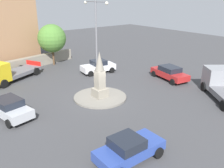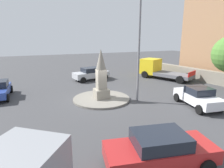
{
  "view_description": "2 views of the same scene",
  "coord_description": "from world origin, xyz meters",
  "px_view_note": "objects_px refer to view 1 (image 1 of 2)",
  "views": [
    {
      "loc": [
        -15.86,
        11.2,
        8.46
      ],
      "look_at": [
        -0.94,
        -0.58,
        1.43
      ],
      "focal_mm": 38.82,
      "sensor_mm": 36.0,
      "label": 1
    },
    {
      "loc": [
        -4.82,
        -14.11,
        5.09
      ],
      "look_at": [
        0.6,
        -0.79,
        1.44
      ],
      "focal_mm": 30.87,
      "sensor_mm": 36.0,
      "label": 2
    }
  ],
  "objects_px": {
    "car_red_near_island": "(170,73)",
    "car_silver_far_side": "(9,108)",
    "monument": "(100,77)",
    "truck_grey_approaching": "(222,84)",
    "car_white_parked_right": "(98,66)",
    "tree_near_wall": "(52,38)",
    "truck_yellow_passing": "(4,73)",
    "streetlamp": "(96,34)",
    "car_blue_waiting": "(129,149)"
  },
  "relations": [
    {
      "from": "car_red_near_island",
      "to": "car_silver_far_side",
      "type": "distance_m",
      "value": 15.96
    },
    {
      "from": "monument",
      "to": "truck_grey_approaching",
      "type": "xyz_separation_m",
      "value": [
        -6.25,
        -8.69,
        -0.81
      ]
    },
    {
      "from": "car_white_parked_right",
      "to": "truck_grey_approaching",
      "type": "xyz_separation_m",
      "value": [
        -12.3,
        -4.61,
        0.35
      ]
    },
    {
      "from": "car_white_parked_right",
      "to": "tree_near_wall",
      "type": "height_order",
      "value": "tree_near_wall"
    },
    {
      "from": "car_silver_far_side",
      "to": "truck_yellow_passing",
      "type": "distance_m",
      "value": 8.16
    },
    {
      "from": "monument",
      "to": "tree_near_wall",
      "type": "bearing_deg",
      "value": -7.23
    },
    {
      "from": "monument",
      "to": "truck_yellow_passing",
      "type": "relative_size",
      "value": 0.61
    },
    {
      "from": "streetlamp",
      "to": "truck_yellow_passing",
      "type": "height_order",
      "value": "streetlamp"
    },
    {
      "from": "monument",
      "to": "streetlamp",
      "type": "distance_m",
      "value": 4.28
    },
    {
      "from": "car_silver_far_side",
      "to": "car_blue_waiting",
      "type": "height_order",
      "value": "car_silver_far_side"
    },
    {
      "from": "car_red_near_island",
      "to": "car_blue_waiting",
      "type": "height_order",
      "value": "car_red_near_island"
    },
    {
      "from": "car_white_parked_right",
      "to": "tree_near_wall",
      "type": "distance_m",
      "value": 7.26
    },
    {
      "from": "tree_near_wall",
      "to": "streetlamp",
      "type": "bearing_deg",
      "value": 179.38
    },
    {
      "from": "tree_near_wall",
      "to": "car_blue_waiting",
      "type": "bearing_deg",
      "value": 165.36
    },
    {
      "from": "car_white_parked_right",
      "to": "car_blue_waiting",
      "type": "height_order",
      "value": "car_white_parked_right"
    },
    {
      "from": "truck_grey_approaching",
      "to": "truck_yellow_passing",
      "type": "height_order",
      "value": "truck_grey_approaching"
    },
    {
      "from": "car_blue_waiting",
      "to": "truck_grey_approaching",
      "type": "relative_size",
      "value": 0.67
    },
    {
      "from": "monument",
      "to": "car_silver_far_side",
      "type": "relative_size",
      "value": 0.91
    },
    {
      "from": "streetlamp",
      "to": "car_blue_waiting",
      "type": "bearing_deg",
      "value": 153.44
    },
    {
      "from": "streetlamp",
      "to": "car_silver_far_side",
      "type": "relative_size",
      "value": 1.94
    },
    {
      "from": "car_silver_far_side",
      "to": "car_blue_waiting",
      "type": "distance_m",
      "value": 9.74
    },
    {
      "from": "car_silver_far_side",
      "to": "car_red_near_island",
      "type": "bearing_deg",
      "value": -96.45
    },
    {
      "from": "monument",
      "to": "truck_yellow_passing",
      "type": "distance_m",
      "value": 10.61
    },
    {
      "from": "tree_near_wall",
      "to": "car_red_near_island",
      "type": "bearing_deg",
      "value": -151.32
    },
    {
      "from": "monument",
      "to": "car_red_near_island",
      "type": "height_order",
      "value": "monument"
    },
    {
      "from": "streetlamp",
      "to": "car_blue_waiting",
      "type": "height_order",
      "value": "streetlamp"
    },
    {
      "from": "streetlamp",
      "to": "tree_near_wall",
      "type": "distance_m",
      "value": 9.98
    },
    {
      "from": "streetlamp",
      "to": "tree_near_wall",
      "type": "bearing_deg",
      "value": -0.62
    },
    {
      "from": "truck_grey_approaching",
      "to": "streetlamp",
      "type": "bearing_deg",
      "value": 39.6
    },
    {
      "from": "car_blue_waiting",
      "to": "truck_yellow_passing",
      "type": "xyz_separation_m",
      "value": [
        17.0,
        1.59,
        0.35
      ]
    },
    {
      "from": "car_blue_waiting",
      "to": "tree_near_wall",
      "type": "height_order",
      "value": "tree_near_wall"
    },
    {
      "from": "truck_yellow_passing",
      "to": "tree_near_wall",
      "type": "xyz_separation_m",
      "value": [
        3.18,
        -6.86,
        2.3
      ]
    },
    {
      "from": "truck_grey_approaching",
      "to": "tree_near_wall",
      "type": "xyz_separation_m",
      "value": [
        18.58,
        7.13,
        2.28
      ]
    },
    {
      "from": "car_silver_far_side",
      "to": "car_white_parked_right",
      "type": "bearing_deg",
      "value": -66.99
    },
    {
      "from": "truck_yellow_passing",
      "to": "tree_near_wall",
      "type": "bearing_deg",
      "value": -65.14
    },
    {
      "from": "car_red_near_island",
      "to": "car_blue_waiting",
      "type": "relative_size",
      "value": 1.17
    },
    {
      "from": "car_blue_waiting",
      "to": "truck_grey_approaching",
      "type": "bearing_deg",
      "value": -82.7
    },
    {
      "from": "monument",
      "to": "car_silver_far_side",
      "type": "bearing_deg",
      "value": 80.28
    },
    {
      "from": "car_red_near_island",
      "to": "tree_near_wall",
      "type": "relative_size",
      "value": 0.9
    },
    {
      "from": "truck_yellow_passing",
      "to": "streetlamp",
      "type": "bearing_deg",
      "value": -134.63
    },
    {
      "from": "tree_near_wall",
      "to": "truck_yellow_passing",
      "type": "bearing_deg",
      "value": 114.86
    },
    {
      "from": "car_blue_waiting",
      "to": "truck_yellow_passing",
      "type": "relative_size",
      "value": 0.6
    },
    {
      "from": "monument",
      "to": "truck_yellow_passing",
      "type": "bearing_deg",
      "value": 30.02
    },
    {
      "from": "car_red_near_island",
      "to": "truck_grey_approaching",
      "type": "bearing_deg",
      "value": -179.22
    },
    {
      "from": "car_silver_far_side",
      "to": "truck_grey_approaching",
      "type": "bearing_deg",
      "value": -115.18
    },
    {
      "from": "car_red_near_island",
      "to": "streetlamp",
      "type": "bearing_deg",
      "value": 66.95
    },
    {
      "from": "car_white_parked_right",
      "to": "truck_grey_approaching",
      "type": "height_order",
      "value": "truck_grey_approaching"
    },
    {
      "from": "car_blue_waiting",
      "to": "tree_near_wall",
      "type": "xyz_separation_m",
      "value": [
        20.17,
        -5.27,
        2.65
      ]
    },
    {
      "from": "streetlamp",
      "to": "car_silver_far_side",
      "type": "xyz_separation_m",
      "value": [
        -1.25,
        8.7,
        -4.29
      ]
    },
    {
      "from": "tree_near_wall",
      "to": "monument",
      "type": "bearing_deg",
      "value": 172.77
    }
  ]
}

